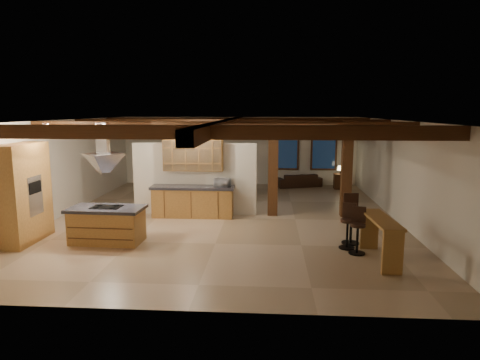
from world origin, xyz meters
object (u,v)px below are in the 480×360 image
object	(u,v)px
sofa	(299,180)
bar_counter	(380,232)
kitchen_island	(107,224)
dining_table	(225,189)

from	to	relation	value
sofa	bar_counter	bearing A→B (deg)	79.88
sofa	bar_counter	world-z (taller)	bar_counter
sofa	kitchen_island	bearing A→B (deg)	39.96
kitchen_island	sofa	distance (m)	9.56
dining_table	bar_counter	world-z (taller)	bar_counter
kitchen_island	sofa	bearing A→B (deg)	57.24
sofa	bar_counter	xyz separation A→B (m)	(1.12, -8.91, 0.36)
dining_table	sofa	distance (m)	3.68
kitchen_island	sofa	world-z (taller)	kitchen_island
kitchen_island	bar_counter	distance (m)	6.35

